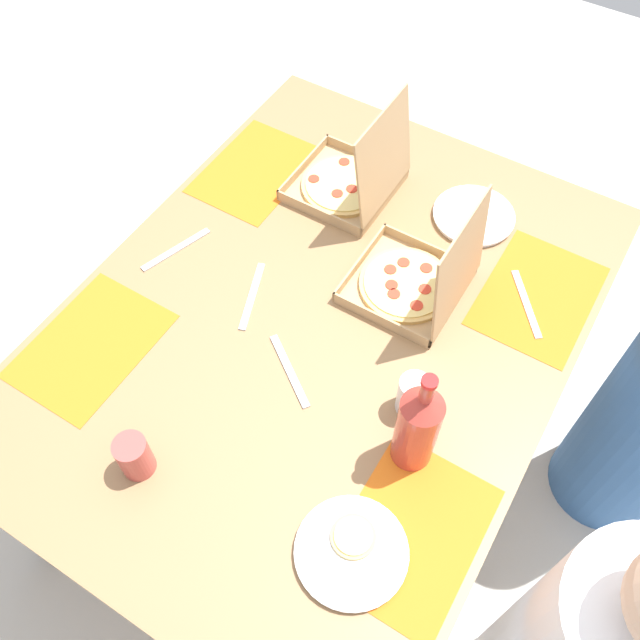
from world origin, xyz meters
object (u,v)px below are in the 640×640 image
at_px(pizza_box_edge_far, 417,281).
at_px(cup_dark, 413,395).
at_px(plate_far_left, 474,216).
at_px(cup_clear_left, 134,456).
at_px(pizza_box_center, 352,180).
at_px(plate_near_left, 352,551).
at_px(soda_bottle, 418,426).

xyz_separation_m(pizza_box_edge_far, cup_dark, (0.30, 0.14, 0.01)).
height_order(plate_far_left, cup_clear_left, cup_clear_left).
distance_m(pizza_box_center, plate_near_left, 1.00).
height_order(soda_bottle, cup_dark, soda_bottle).
distance_m(pizza_box_edge_far, cup_dark, 0.33).
bearing_deg(cup_clear_left, pizza_box_edge_far, 157.95).
bearing_deg(pizza_box_edge_far, plate_far_left, 175.98).
height_order(pizza_box_center, cup_dark, pizza_box_center).
distance_m(pizza_box_center, cup_clear_left, 0.95).
bearing_deg(pizza_box_edge_far, pizza_box_center, -125.18).
bearing_deg(cup_dark, plate_far_left, -169.17).
xyz_separation_m(pizza_box_center, plate_near_left, (0.87, 0.50, -0.04)).
bearing_deg(plate_near_left, cup_clear_left, -80.55).
xyz_separation_m(plate_far_left, soda_bottle, (0.71, 0.17, 0.12)).
distance_m(pizza_box_edge_far, plate_near_left, 0.68).
bearing_deg(cup_dark, cup_clear_left, -45.01).
bearing_deg(cup_clear_left, pizza_box_center, -178.82).
xyz_separation_m(soda_bottle, cup_dark, (-0.10, -0.05, -0.08)).
bearing_deg(plate_near_left, plate_far_left, -170.27).
height_order(plate_far_left, plate_near_left, plate_near_left).
distance_m(plate_far_left, cup_dark, 0.62).
height_order(plate_near_left, soda_bottle, soda_bottle).
relative_size(pizza_box_center, pizza_box_edge_far, 1.00).
xyz_separation_m(pizza_box_edge_far, plate_near_left, (0.65, 0.19, -0.04)).
distance_m(pizza_box_edge_far, soda_bottle, 0.45).
bearing_deg(soda_bottle, cup_dark, -152.45).
relative_size(pizza_box_edge_far, cup_clear_left, 2.81).
xyz_separation_m(plate_near_left, soda_bottle, (-0.25, 0.00, 0.12)).
relative_size(soda_bottle, cup_clear_left, 2.96).
bearing_deg(pizza_box_center, soda_bottle, 39.24).
height_order(plate_far_left, soda_bottle, soda_bottle).
bearing_deg(cup_clear_left, cup_dark, 134.99).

